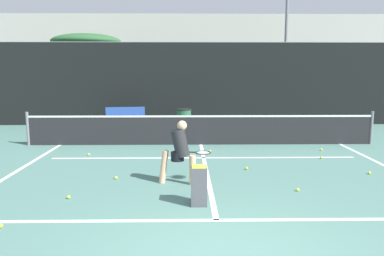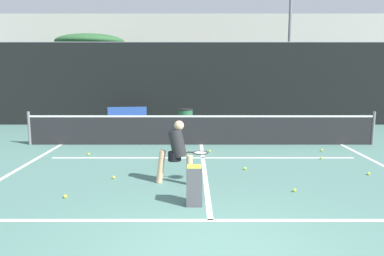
# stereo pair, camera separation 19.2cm
# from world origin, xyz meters

# --- Properties ---
(court_baseline_near) EXTENTS (11.00, 0.10, 0.01)m
(court_baseline_near) POSITION_xyz_m (0.00, 1.26, 0.00)
(court_baseline_near) COLOR white
(court_baseline_near) RESTS_ON ground
(court_service_line) EXTENTS (8.25, 0.10, 0.01)m
(court_service_line) POSITION_xyz_m (0.00, 5.54, 0.00)
(court_service_line) COLOR white
(court_service_line) RESTS_ON ground
(court_center_mark) EXTENTS (0.10, 6.11, 0.01)m
(court_center_mark) POSITION_xyz_m (0.00, 4.31, 0.00)
(court_center_mark) COLOR white
(court_center_mark) RESTS_ON ground
(court_sideline_left) EXTENTS (0.10, 7.11, 0.01)m
(court_sideline_left) POSITION_xyz_m (-4.51, 4.31, 0.00)
(court_sideline_left) COLOR white
(court_sideline_left) RESTS_ON ground
(net) EXTENTS (11.09, 0.09, 1.07)m
(net) POSITION_xyz_m (0.00, 7.37, 0.51)
(net) COLOR slate
(net) RESTS_ON ground
(fence_back) EXTENTS (24.00, 0.06, 3.55)m
(fence_back) POSITION_xyz_m (0.00, 11.80, 1.77)
(fence_back) COLOR black
(fence_back) RESTS_ON ground
(player_practicing) EXTENTS (1.16, 0.49, 1.36)m
(player_practicing) POSITION_xyz_m (-0.61, 3.22, 0.73)
(player_practicing) COLOR #DBAD84
(player_practicing) RESTS_ON ground
(tennis_ball_scattered_0) EXTENTS (0.07, 0.07, 0.07)m
(tennis_ball_scattered_0) POSITION_xyz_m (-0.45, 6.14, 0.03)
(tennis_ball_scattered_0) COLOR #D1E033
(tennis_ball_scattered_0) RESTS_ON ground
(tennis_ball_scattered_1) EXTENTS (0.07, 0.07, 0.07)m
(tennis_ball_scattered_1) POSITION_xyz_m (0.23, 6.27, 0.03)
(tennis_ball_scattered_1) COLOR #D1E033
(tennis_ball_scattered_1) RESTS_ON ground
(tennis_ball_scattered_2) EXTENTS (0.07, 0.07, 0.07)m
(tennis_ball_scattered_2) POSITION_xyz_m (0.98, 4.31, 0.03)
(tennis_ball_scattered_2) COLOR #D1E033
(tennis_ball_scattered_2) RESTS_ON ground
(tennis_ball_scattered_3) EXTENTS (0.07, 0.07, 0.07)m
(tennis_ball_scattered_3) POSITION_xyz_m (3.55, 6.40, 0.03)
(tennis_ball_scattered_3) COLOR #D1E033
(tennis_ball_scattered_3) RESTS_ON ground
(tennis_ball_scattered_4) EXTENTS (0.07, 0.07, 0.07)m
(tennis_ball_scattered_4) POSITION_xyz_m (1.73, 2.67, 0.03)
(tennis_ball_scattered_4) COLOR #D1E033
(tennis_ball_scattered_4) RESTS_ON ground
(tennis_ball_scattered_6) EXTENTS (0.07, 0.07, 0.07)m
(tennis_ball_scattered_6) POSITION_xyz_m (-3.21, 5.86, 0.03)
(tennis_ball_scattered_6) COLOR #D1E033
(tennis_ball_scattered_6) RESTS_ON ground
(tennis_ball_scattered_7) EXTENTS (0.07, 0.07, 0.07)m
(tennis_ball_scattered_7) POSITION_xyz_m (3.75, 3.87, 0.03)
(tennis_ball_scattered_7) COLOR #D1E033
(tennis_ball_scattered_7) RESTS_ON ground
(tennis_ball_scattered_8) EXTENTS (0.07, 0.07, 0.07)m
(tennis_ball_scattered_8) POSITION_xyz_m (-3.31, 1.02, 0.03)
(tennis_ball_scattered_8) COLOR #D1E033
(tennis_ball_scattered_8) RESTS_ON ground
(tennis_ball_scattered_9) EXTENTS (0.07, 0.07, 0.07)m
(tennis_ball_scattered_9) POSITION_xyz_m (3.19, 5.40, 0.03)
(tennis_ball_scattered_9) COLOR #D1E033
(tennis_ball_scattered_9) RESTS_ON ground
(tennis_ball_scattered_10) EXTENTS (0.07, 0.07, 0.07)m
(tennis_ball_scattered_10) POSITION_xyz_m (-2.03, 3.57, 0.03)
(tennis_ball_scattered_10) COLOR #D1E033
(tennis_ball_scattered_10) RESTS_ON ground
(tennis_ball_scattered_11) EXTENTS (0.07, 0.07, 0.07)m
(tennis_ball_scattered_11) POSITION_xyz_m (-2.68, 2.32, 0.03)
(tennis_ball_scattered_11) COLOR #D1E033
(tennis_ball_scattered_11) RESTS_ON ground
(ball_hopper) EXTENTS (0.28, 0.28, 0.71)m
(ball_hopper) POSITION_xyz_m (-0.26, 1.97, 0.37)
(ball_hopper) COLOR #4C4C51
(ball_hopper) RESTS_ON ground
(courtside_bench) EXTENTS (1.63, 0.59, 0.86)m
(courtside_bench) POSITION_xyz_m (-2.97, 10.87, 0.47)
(courtside_bench) COLOR #2D519E
(courtside_bench) RESTS_ON ground
(trash_bin) EXTENTS (0.60, 0.60, 0.83)m
(trash_bin) POSITION_xyz_m (-0.56, 10.54, 0.41)
(trash_bin) COLOR #28603D
(trash_bin) RESTS_ON ground
(parked_car) EXTENTS (1.71, 4.55, 1.48)m
(parked_car) POSITION_xyz_m (1.44, 16.15, 0.62)
(parked_car) COLOR silver
(parked_car) RESTS_ON ground
(floodlight_mast) EXTENTS (1.10, 0.24, 9.04)m
(floodlight_mast) POSITION_xyz_m (5.04, 16.54, 5.70)
(floodlight_mast) COLOR slate
(floodlight_mast) RESTS_ON ground
(tree_west) EXTENTS (4.03, 4.03, 4.47)m
(tree_west) POSITION_xyz_m (-6.32, 18.21, 3.98)
(tree_west) COLOR brown
(tree_west) RESTS_ON ground
(tree_mid) EXTENTS (3.45, 3.45, 3.94)m
(tree_mid) POSITION_xyz_m (-8.28, 20.20, 3.45)
(tree_mid) COLOR brown
(tree_mid) RESTS_ON ground
(building_far) EXTENTS (36.00, 2.40, 6.38)m
(building_far) POSITION_xyz_m (0.00, 24.72, 3.19)
(building_far) COLOR #B2ADA3
(building_far) RESTS_ON ground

